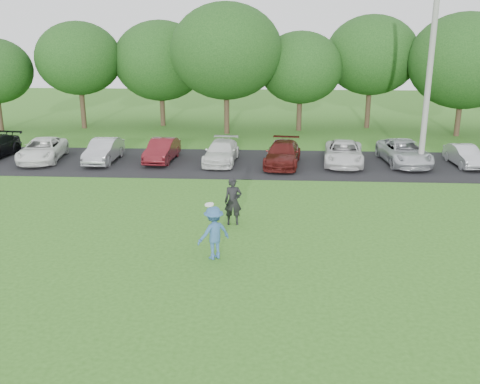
% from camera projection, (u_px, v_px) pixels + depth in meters
% --- Properties ---
extents(ground, '(100.00, 100.00, 0.00)m').
position_uv_depth(ground, '(233.00, 267.00, 16.12)').
color(ground, '#32651C').
rests_on(ground, ground).
extents(parking_lot, '(32.00, 6.50, 0.03)m').
position_uv_depth(parking_lot, '(251.00, 163.00, 28.52)').
color(parking_lot, black).
rests_on(parking_lot, ground).
extents(utility_pole, '(0.28, 0.28, 9.38)m').
position_uv_depth(utility_pole, '(429.00, 76.00, 25.90)').
color(utility_pole, gray).
rests_on(utility_pole, ground).
extents(frisbee_player, '(1.25, 1.15, 1.90)m').
position_uv_depth(frisbee_player, '(214.00, 233.00, 16.50)').
color(frisbee_player, '#335C90').
rests_on(frisbee_player, ground).
extents(camera_bystander, '(0.68, 0.49, 1.76)m').
position_uv_depth(camera_bystander, '(233.00, 201.00, 19.41)').
color(camera_bystander, black).
rests_on(camera_bystander, ground).
extents(parked_cars, '(30.73, 5.17, 1.24)m').
position_uv_depth(parked_cars, '(254.00, 152.00, 28.38)').
color(parked_cars, black).
rests_on(parked_cars, parking_lot).
extents(tree_row, '(42.39, 9.85, 8.64)m').
position_uv_depth(tree_row, '(279.00, 59.00, 36.33)').
color(tree_row, '#38281C').
rests_on(tree_row, ground).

